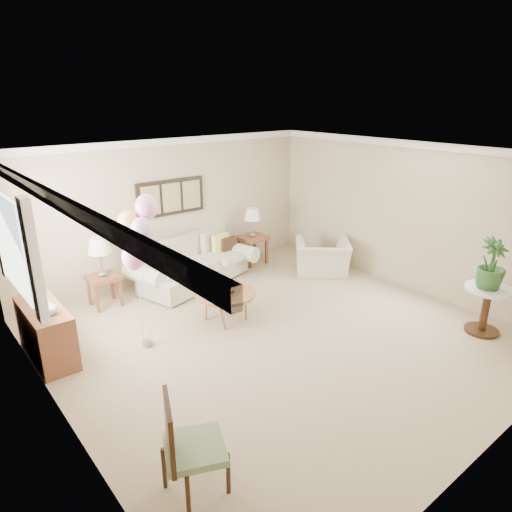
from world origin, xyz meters
The scene contains 18 objects.
ground_plane centered at (0.00, 0.00, 0.00)m, with size 6.00×6.00×0.00m, color tan.
room_shell centered at (-0.11, 0.09, 1.63)m, with size 6.04×6.04×2.60m.
wall_art_triptych centered at (0.00, 2.96, 1.55)m, with size 1.35×0.06×0.65m.
sofa centered at (0.09, 2.46, 0.33)m, with size 2.50×1.36×0.85m.
end_table_left centered at (-1.56, 2.56, 0.45)m, with size 0.49×0.45×0.54m.
end_table_right centered at (1.61, 2.60, 0.49)m, with size 0.54×0.49×0.58m.
lamp_left centered at (-1.56, 2.56, 1.04)m, with size 0.37×0.37×0.65m.
lamp_right centered at (1.61, 2.60, 1.03)m, with size 0.33×0.33×0.58m.
coffee_table centered at (-0.30, 0.88, 0.44)m, with size 0.94×0.94×0.47m.
decor_bowl centered at (-0.28, 0.87, 0.51)m, with size 0.25×0.25×0.06m, color #322E28.
armchair centered at (2.29, 1.29, 0.33)m, with size 1.02×0.89×0.66m, color beige.
side_table centered at (2.41, -1.83, 0.54)m, with size 0.66×0.66×0.71m.
potted_plant centered at (2.37, -1.81, 1.08)m, with size 0.41×0.41×0.74m, color #2C5329.
accent_chair centered at (-2.48, -1.60, 0.54)m, with size 0.67×0.67×1.04m.
credenza centered at (-2.76, 1.50, 0.37)m, with size 0.46×1.20×0.74m.
vase_white centered at (-2.74, 1.22, 0.84)m, with size 0.20×0.20×0.20m, color silver.
vase_sage centered at (-2.74, 1.71, 0.83)m, with size 0.17×0.17×0.18m, color beige.
balloon_cluster centered at (-1.60, 0.94, 1.64)m, with size 0.61×0.57×2.12m.
Camera 1 is at (-3.98, -4.36, 3.33)m, focal length 32.00 mm.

